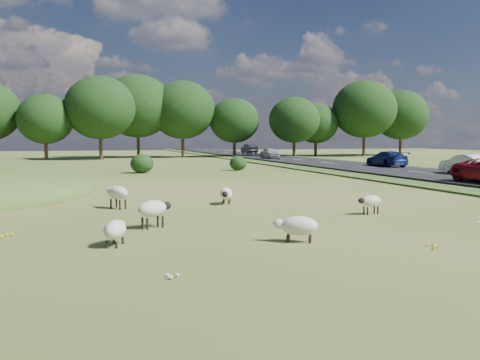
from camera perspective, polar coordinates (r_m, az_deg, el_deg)
name	(u,v)px	position (r m, az deg, el deg)	size (l,w,h in m)	color
ground	(150,177)	(39.14, -9.63, 0.27)	(160.00, 160.00, 0.00)	#385B1C
road	(336,165)	(54.78, 10.21, 1.61)	(8.00, 150.00, 0.25)	black
treeline	(107,110)	(74.35, -13.98, 7.28)	(96.28, 14.66, 11.70)	black
shrubs	(122,164)	(44.91, -12.52, 1.66)	(25.09, 4.86, 1.54)	black
sheep_0	(298,226)	(14.93, 6.17, -4.87)	(1.30, 0.97, 0.73)	#C0B39F
sheep_1	(370,201)	(20.68, 13.75, -2.19)	(1.04, 0.56, 0.73)	#C0B39F
sheep_2	(117,193)	(22.29, -12.95, -1.33)	(1.04, 1.31, 0.93)	#C0B39F
sheep_3	(153,209)	(17.28, -9.22, -3.04)	(1.28, 0.98, 0.91)	#C0B39F
sheep_4	(115,229)	(14.73, -13.17, -5.16)	(0.86, 1.27, 0.70)	#C0B39F
sheep_5	(226,194)	(23.24, -1.50, -1.49)	(0.85, 1.28, 0.71)	#C0B39F
car_1	(270,153)	(66.99, 3.24, 2.89)	(1.58, 3.93, 1.34)	#AFB0B7
car_2	(466,164)	(41.86, 22.97, 1.56)	(1.50, 4.31, 1.42)	silver
car_4	(387,159)	(50.29, 15.37, 2.20)	(1.95, 4.80, 1.39)	navy
car_5	(249,149)	(87.54, 0.99, 3.35)	(1.61, 4.62, 1.52)	black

